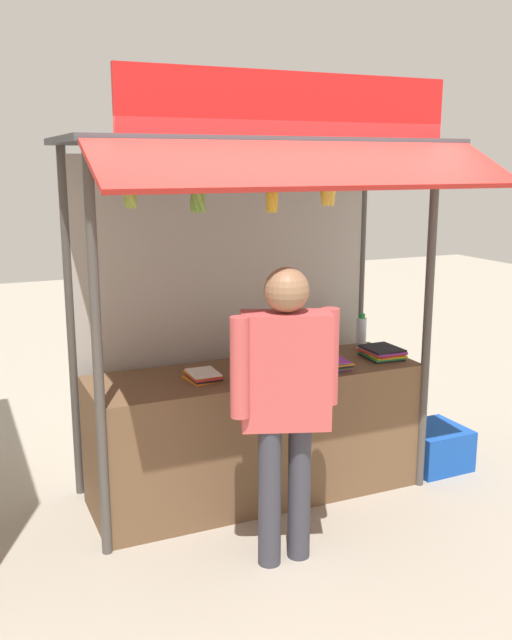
# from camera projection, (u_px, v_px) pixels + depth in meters

# --- Properties ---
(ground_plane) EXTENTS (20.00, 20.00, 0.00)m
(ground_plane) POSITION_uv_depth(u_px,v_px,m) (256.00, 492.00, 4.98)
(ground_plane) COLOR #9E9384
(stall_counter) EXTENTS (2.26, 0.71, 0.89)m
(stall_counter) POSITION_uv_depth(u_px,v_px,m) (256.00, 433.00, 4.89)
(stall_counter) COLOR brown
(stall_counter) RESTS_ON ground
(stall_structure) EXTENTS (2.46, 1.60, 2.76)m
(stall_structure) POSITION_uv_depth(u_px,v_px,m) (248.00, 252.00, 4.74)
(stall_structure) COLOR #4C4742
(stall_structure) RESTS_ON ground
(water_bottle_mid_left) EXTENTS (0.09, 0.09, 0.31)m
(water_bottle_mid_left) POSITION_uv_depth(u_px,v_px,m) (333.00, 334.00, 5.18)
(water_bottle_mid_left) COLOR silver
(water_bottle_mid_left) RESTS_ON stall_counter
(water_bottle_mid_right) EXTENTS (0.08, 0.08, 0.27)m
(water_bottle_mid_right) POSITION_uv_depth(u_px,v_px,m) (254.00, 348.00, 4.87)
(water_bottle_mid_right) COLOR silver
(water_bottle_mid_right) RESTS_ON stall_counter
(water_bottle_back_right) EXTENTS (0.08, 0.08, 0.27)m
(water_bottle_back_right) POSITION_uv_depth(u_px,v_px,m) (361.00, 332.00, 5.32)
(water_bottle_back_right) COLOR silver
(water_bottle_back_right) RESTS_ON stall_counter
(magazine_stack_back_left) EXTENTS (0.21, 0.25, 0.06)m
(magazine_stack_back_left) POSITION_uv_depth(u_px,v_px,m) (203.00, 376.00, 4.58)
(magazine_stack_back_left) COLOR orange
(magazine_stack_back_left) RESTS_ON stall_counter
(magazine_stack_right) EXTENTS (0.21, 0.27, 0.08)m
(magazine_stack_right) POSITION_uv_depth(u_px,v_px,m) (294.00, 368.00, 4.70)
(magazine_stack_right) COLOR purple
(magazine_stack_right) RESTS_ON stall_counter
(magazine_stack_rear_center) EXTENTS (0.28, 0.31, 0.08)m
(magazine_stack_rear_center) POSITION_uv_depth(u_px,v_px,m) (382.00, 352.00, 5.09)
(magazine_stack_rear_center) COLOR black
(magazine_stack_rear_center) RESTS_ON stall_counter
(magazine_stack_left) EXTENTS (0.26, 0.30, 0.06)m
(magazine_stack_left) POSITION_uv_depth(u_px,v_px,m) (328.00, 363.00, 4.85)
(magazine_stack_left) COLOR blue
(magazine_stack_left) RESTS_ON stall_counter
(banana_bunch_inner_right) EXTENTS (0.11, 0.11, 0.27)m
(banana_bunch_inner_right) POSITION_uv_depth(u_px,v_px,m) (328.00, 193.00, 4.23)
(banana_bunch_inner_right) COLOR #332D23
(banana_bunch_leftmost) EXTENTS (0.09, 0.09, 0.30)m
(banana_bunch_leftmost) POSITION_uv_depth(u_px,v_px,m) (272.00, 201.00, 4.09)
(banana_bunch_leftmost) COLOR #332D23
(banana_bunch_rightmost) EXTENTS (0.10, 0.10, 0.26)m
(banana_bunch_rightmost) POSITION_uv_depth(u_px,v_px,m) (131.00, 195.00, 3.75)
(banana_bunch_rightmost) COLOR #332D23
(banana_bunch_inner_left) EXTENTS (0.10, 0.10, 0.29)m
(banana_bunch_inner_left) POSITION_uv_depth(u_px,v_px,m) (198.00, 199.00, 3.91)
(banana_bunch_inner_left) COLOR #332D23
(vendor_person) EXTENTS (0.65, 0.36, 1.72)m
(vendor_person) POSITION_uv_depth(u_px,v_px,m) (286.00, 390.00, 3.92)
(vendor_person) COLOR #383842
(vendor_person) RESTS_ON ground
(plastic_crate) EXTENTS (0.46, 0.46, 0.31)m
(plastic_crate) POSITION_uv_depth(u_px,v_px,m) (434.00, 447.00, 5.39)
(plastic_crate) COLOR #194CB2
(plastic_crate) RESTS_ON ground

